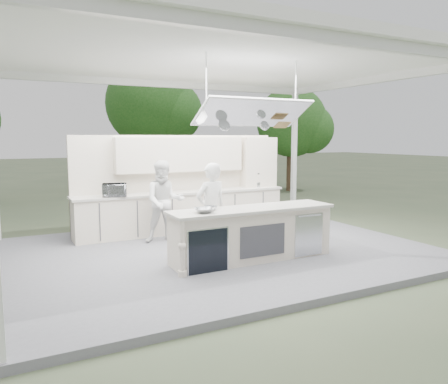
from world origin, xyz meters
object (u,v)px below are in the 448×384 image
back_counter (183,211)px  head_chef (211,209)px  demo_island (251,234)px  sous_chef (164,201)px

back_counter → head_chef: 2.24m
demo_island → back_counter: bearing=93.6°
back_counter → sous_chef: (-0.75, -0.80, 0.38)m
back_counter → head_chef: bearing=-98.5°
back_counter → demo_island: bearing=-86.4°
demo_island → head_chef: size_ratio=1.79×
back_counter → head_chef: (-0.33, -2.18, 0.39)m
back_counter → head_chef: head_chef is taller
sous_chef → back_counter: bearing=60.4°
demo_island → back_counter: 2.82m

